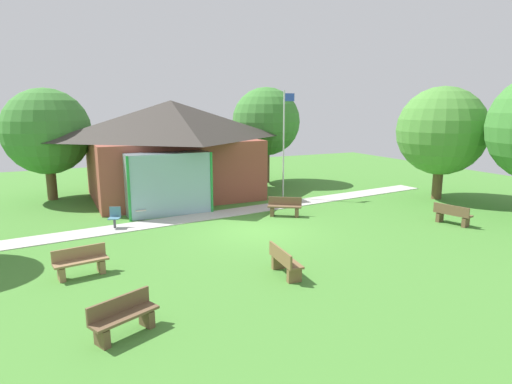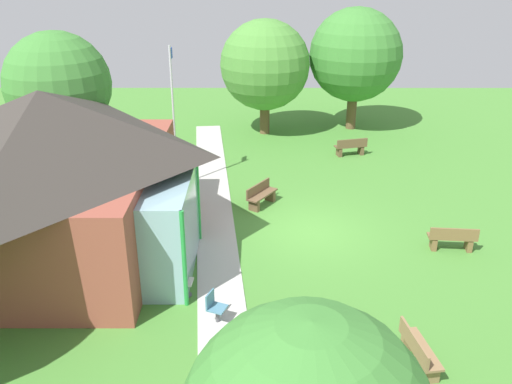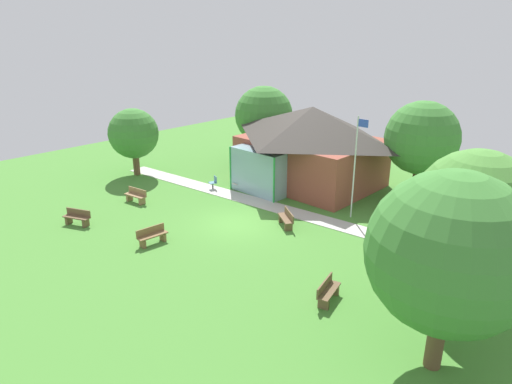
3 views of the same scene
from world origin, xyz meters
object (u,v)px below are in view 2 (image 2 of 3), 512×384
(bench_mid_left, at_px, (418,351))
(patio_chair_porch_left, at_px, (182,282))
(bench_rear_near_path, at_px, (261,195))
(tree_far_east, at_px, (355,55))
(bench_lawn_far_right, at_px, (351,147))
(bench_front_center, at_px, (452,239))
(tree_behind_pavilion_right, at_px, (58,85))
(patio_chair_west, at_px, (215,308))
(flagpole, at_px, (173,112))
(pavilion, at_px, (54,171))
(tree_east_hedge, at_px, (265,65))

(bench_mid_left, bearing_deg, patio_chair_porch_left, -124.86)
(bench_rear_near_path, relative_size, tree_far_east, 0.24)
(bench_lawn_far_right, bearing_deg, bench_front_center, -92.79)
(tree_behind_pavilion_right, bearing_deg, patio_chair_west, -146.06)
(bench_lawn_far_right, distance_m, tree_far_east, 5.70)
(flagpole, height_order, patio_chair_west, flagpole)
(flagpole, xyz_separation_m, patio_chair_porch_left, (-7.79, -1.18, -2.69))
(bench_mid_left, height_order, patio_chair_west, patio_chair_west)
(bench_front_center, relative_size, tree_behind_pavilion_right, 0.26)
(bench_mid_left, distance_m, tree_behind_pavilion_right, 17.11)
(bench_lawn_far_right, relative_size, patio_chair_west, 1.82)
(pavilion, distance_m, patio_chair_porch_left, 5.33)
(bench_lawn_far_right, bearing_deg, pavilion, -153.71)
(patio_chair_west, relative_size, tree_far_east, 0.14)
(flagpole, height_order, patio_chair_porch_left, flagpole)
(pavilion, distance_m, bench_lawn_far_right, 14.00)
(bench_front_center, xyz_separation_m, patio_chair_west, (-3.73, 7.28, 0.01))
(tree_east_hedge, xyz_separation_m, tree_behind_pavilion_right, (-5.91, 8.46, 0.29))
(tree_far_east, xyz_separation_m, tree_behind_pavilion_right, (-6.80, 13.15, -0.07))
(bench_rear_near_path, xyz_separation_m, patio_chair_west, (-7.14, 1.23, 0.01))
(bench_lawn_far_right, bearing_deg, tree_east_hedge, 124.39)
(bench_rear_near_path, height_order, patio_chair_porch_left, patio_chair_porch_left)
(bench_rear_near_path, distance_m, tree_east_hedge, 9.67)
(bench_front_center, bearing_deg, pavilion, -175.28)
(bench_mid_left, bearing_deg, tree_behind_pavilion_right, -144.36)
(pavilion, bearing_deg, flagpole, -29.04)
(bench_front_center, relative_size, tree_far_east, 0.24)
(bench_rear_near_path, relative_size, tree_behind_pavilion_right, 0.25)
(bench_mid_left, bearing_deg, bench_lawn_far_right, 168.34)
(pavilion, distance_m, tree_behind_pavilion_right, 6.96)
(tree_east_hedge, bearing_deg, bench_rear_near_path, 178.43)
(bench_rear_near_path, height_order, tree_far_east, tree_far_east)
(patio_chair_porch_left, xyz_separation_m, tree_east_hedge, (15.08, -2.46, 3.15))
(pavilion, bearing_deg, bench_front_center, -90.24)
(pavilion, height_order, bench_lawn_far_right, pavilion)
(bench_rear_near_path, xyz_separation_m, tree_east_hedge, (9.13, -0.25, 3.17))
(bench_front_center, xyz_separation_m, tree_east_hedge, (12.54, 5.79, 3.17))
(tree_east_hedge, distance_m, tree_behind_pavilion_right, 10.32)
(patio_chair_west, relative_size, tree_east_hedge, 0.15)
(pavilion, height_order, bench_rear_near_path, pavilion)
(pavilion, bearing_deg, tree_behind_pavilion_right, 16.31)
(bench_mid_left, relative_size, tree_far_east, 0.24)
(bench_mid_left, height_order, tree_far_east, tree_far_east)
(bench_rear_near_path, distance_m, bench_mid_left, 9.43)
(tree_behind_pavilion_right, bearing_deg, patio_chair_porch_left, -146.82)
(bench_front_center, distance_m, patio_chair_porch_left, 8.64)
(bench_front_center, bearing_deg, tree_behind_pavilion_right, 159.99)
(flagpole, bearing_deg, bench_rear_near_path, -118.62)
(flagpole, height_order, bench_rear_near_path, flagpole)
(patio_chair_west, bearing_deg, bench_lawn_far_right, 178.56)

